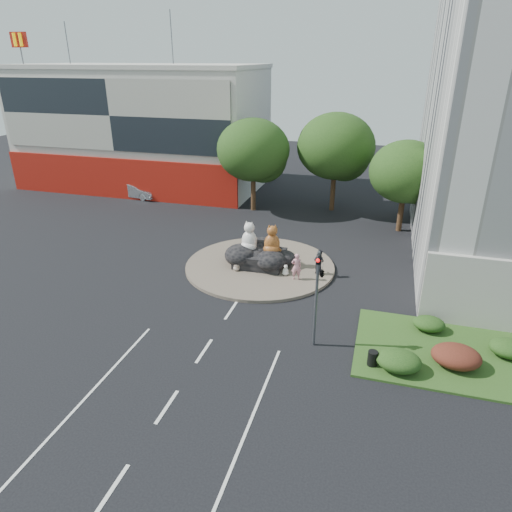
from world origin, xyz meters
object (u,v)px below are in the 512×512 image
(pedestrian_dark, at_px, (319,262))
(litter_bin, at_px, (372,358))
(parked_car, at_px, (136,190))
(kitten_calico, at_px, (237,264))
(cat_tabby, at_px, (272,239))
(pedestrian_pink, at_px, (296,266))
(kitten_white, at_px, (286,270))
(cat_white, at_px, (249,236))

(pedestrian_dark, distance_m, litter_bin, 9.60)
(parked_car, bearing_deg, kitten_calico, -124.94)
(cat_tabby, bearing_deg, pedestrian_dark, -29.20)
(cat_tabby, relative_size, pedestrian_dark, 1.25)
(pedestrian_pink, xyz_separation_m, litter_bin, (5.08, -7.53, -0.59))
(cat_tabby, bearing_deg, parked_car, 120.67)
(kitten_white, bearing_deg, pedestrian_dark, 1.61)
(cat_white, xyz_separation_m, parked_car, (-15.70, 12.42, -1.39))
(cat_tabby, relative_size, parked_car, 0.44)
(cat_white, height_order, parked_car, cat_white)
(parked_car, bearing_deg, cat_white, -121.12)
(pedestrian_pink, bearing_deg, litter_bin, 103.95)
(cat_white, xyz_separation_m, kitten_calico, (-0.45, -1.39, -1.53))
(cat_white, xyz_separation_m, litter_bin, (8.62, -9.12, -1.67))
(cat_white, bearing_deg, kitten_calico, -91.61)
(cat_tabby, distance_m, kitten_calico, 2.85)
(pedestrian_dark, bearing_deg, pedestrian_pink, 69.72)
(parked_car, xyz_separation_m, litter_bin, (24.32, -21.53, -0.27))
(pedestrian_pink, height_order, pedestrian_dark, pedestrian_pink)
(kitten_white, height_order, pedestrian_pink, pedestrian_pink)
(cat_tabby, relative_size, pedestrian_pink, 1.16)
(parked_car, bearing_deg, litter_bin, -124.30)
(pedestrian_pink, bearing_deg, kitten_white, -47.67)
(kitten_calico, xyz_separation_m, pedestrian_dark, (5.21, 1.05, 0.39))
(cat_tabby, relative_size, kitten_white, 2.77)
(parked_car, height_order, litter_bin, parked_car)
(kitten_white, relative_size, parked_car, 0.16)
(pedestrian_dark, bearing_deg, cat_white, 20.20)
(cat_tabby, xyz_separation_m, pedestrian_dark, (3.20, -0.32, -1.10))
(kitten_calico, xyz_separation_m, kitten_white, (3.23, 0.21, -0.05))
(cat_tabby, height_order, parked_car, cat_tabby)
(kitten_calico, height_order, parked_car, parked_car)
(cat_white, relative_size, pedestrian_dark, 1.30)
(cat_tabby, xyz_separation_m, litter_bin, (7.06, -9.09, -1.63))
(cat_white, distance_m, cat_tabby, 1.57)
(kitten_white, height_order, parked_car, parked_car)
(parked_car, bearing_deg, pedestrian_pink, -118.81)
(cat_tabby, height_order, kitten_calico, cat_tabby)
(cat_tabby, height_order, kitten_white, cat_tabby)
(pedestrian_pink, bearing_deg, pedestrian_dark, -154.67)
(pedestrian_dark, xyz_separation_m, parked_car, (-20.47, 12.76, -0.25))
(cat_white, height_order, pedestrian_pink, cat_white)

